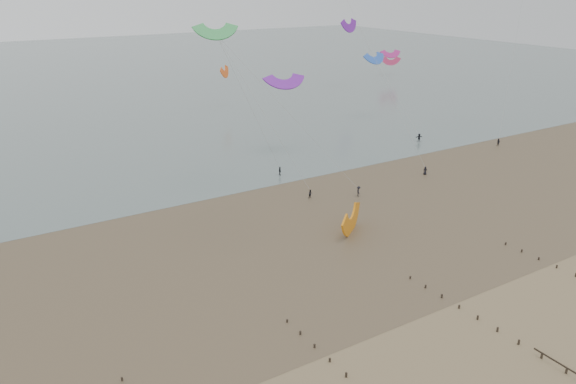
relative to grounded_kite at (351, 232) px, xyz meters
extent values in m
plane|color=brown|center=(-6.39, -26.93, 0.00)|extent=(500.00, 500.00, 0.00)
plane|color=#475654|center=(-6.39, 173.07, 0.03)|extent=(500.00, 500.00, 0.00)
plane|color=#473A28|center=(-6.39, 8.07, 0.01)|extent=(500.00, 500.00, 0.00)
ellipsoid|color=slate|center=(-24.39, -4.93, 0.01)|extent=(23.60, 14.36, 0.01)
ellipsoid|color=slate|center=(5.61, 11.07, 0.01)|extent=(33.64, 18.32, 0.01)
ellipsoid|color=slate|center=(38.61, 3.07, 0.01)|extent=(19.65, 13.67, 0.01)
cube|color=black|center=(-38.39, -14.93, 0.17)|extent=(0.16, 0.16, 0.45)
cube|color=black|center=(-20.39, -25.46, 0.23)|extent=(0.16, 0.16, 0.57)
cube|color=black|center=(-20.39, -22.82, 0.22)|extent=(0.16, 0.16, 0.54)
cube|color=black|center=(-20.39, -20.19, 0.20)|extent=(0.16, 0.16, 0.51)
cube|color=black|center=(-20.39, -17.56, 0.19)|extent=(0.16, 0.16, 0.48)
cube|color=black|center=(-20.39, -14.93, 0.17)|extent=(0.16, 0.16, 0.45)
cube|color=black|center=(-2.39, -35.98, 0.29)|extent=(0.16, 0.16, 0.68)
cube|color=black|center=(-2.39, -33.35, 0.28)|extent=(0.16, 0.16, 0.65)
cube|color=black|center=(-2.39, -30.72, 0.26)|extent=(0.16, 0.16, 0.62)
cube|color=black|center=(-2.39, -28.09, 0.25)|extent=(0.16, 0.16, 0.59)
cube|color=black|center=(-2.39, -25.46, 0.23)|extent=(0.16, 0.16, 0.57)
cube|color=black|center=(-2.39, -22.82, 0.22)|extent=(0.16, 0.16, 0.54)
cube|color=black|center=(-2.39, -20.19, 0.20)|extent=(0.16, 0.16, 0.51)
cube|color=black|center=(-2.39, -17.56, 0.19)|extent=(0.16, 0.16, 0.48)
cube|color=black|center=(-2.39, -14.93, 0.17)|extent=(0.16, 0.16, 0.45)
cube|color=black|center=(15.61, -25.46, 0.23)|extent=(0.16, 0.16, 0.57)
cube|color=black|center=(15.61, -22.82, 0.22)|extent=(0.16, 0.16, 0.54)
cube|color=black|center=(15.61, -20.19, 0.20)|extent=(0.16, 0.16, 0.51)
cube|color=black|center=(15.61, -17.56, 0.19)|extent=(0.16, 0.16, 0.48)
cube|color=black|center=(15.61, -14.93, 0.17)|extent=(0.16, 0.16, 0.45)
imported|color=black|center=(27.84, 13.15, 0.82)|extent=(0.90, 0.95, 1.63)
imported|color=black|center=(2.42, 14.47, 0.77)|extent=(0.81, 0.66, 1.54)
imported|color=black|center=(4.14, 27.42, 0.85)|extent=(0.66, 1.06, 1.69)
imported|color=black|center=(56.07, 19.06, 0.81)|extent=(0.70, 0.85, 1.63)
imported|color=black|center=(43.55, 31.01, 0.94)|extent=(1.83, 1.02, 1.88)
imported|color=black|center=(9.90, 10.85, 0.91)|extent=(1.15, 1.35, 1.81)
camera|label=1|loc=(-47.62, -59.08, 34.87)|focal=35.00mm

